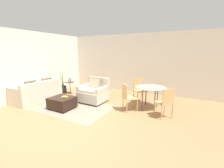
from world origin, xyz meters
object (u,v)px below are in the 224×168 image
at_px(armchair, 94,93).
at_px(tv_remote_secondary, 61,98).
at_px(picture_frame, 70,80).
at_px(dining_chair_far_left, 139,88).
at_px(ottoman, 62,102).
at_px(side_table, 70,86).
at_px(dining_table, 151,90).
at_px(couch, 38,93).
at_px(dining_chair_near_left, 128,96).
at_px(tv_remote_primary, 61,98).
at_px(book_stack, 65,97).
at_px(potted_plant, 62,88).
at_px(dining_chair_near_right, 166,101).

bearing_deg(armchair, tv_remote_secondary, -112.28).
relative_size(picture_frame, dining_chair_far_left, 0.20).
distance_m(ottoman, side_table, 1.93).
xyz_separation_m(side_table, dining_table, (3.75, -0.10, 0.28)).
xyz_separation_m(couch, dining_chair_near_left, (3.56, 0.69, 0.22)).
height_order(tv_remote_primary, dining_chair_near_left, dining_chair_near_left).
bearing_deg(couch, tv_remote_primary, -8.24).
relative_size(book_stack, picture_frame, 1.14).
bearing_deg(armchair, dining_chair_near_left, -9.72).
relative_size(picture_frame, dining_chair_near_left, 0.20).
bearing_deg(dining_chair_far_left, couch, -152.16).
height_order(ottoman, book_stack, book_stack).
height_order(tv_remote_primary, potted_plant, potted_plant).
distance_m(side_table, dining_chair_near_right, 4.41).
distance_m(potted_plant, dining_table, 4.26).
xyz_separation_m(ottoman, potted_plant, (-1.59, 1.54, -0.01)).
distance_m(armchair, potted_plant, 2.17).
xyz_separation_m(potted_plant, side_table, (0.48, 0.04, 0.17)).
bearing_deg(ottoman, potted_plant, 135.89).
xyz_separation_m(picture_frame, dining_chair_near_left, (3.15, -0.70, -0.12)).
height_order(side_table, dining_table, dining_table).
bearing_deg(dining_chair_far_left, book_stack, -134.57).
xyz_separation_m(couch, tv_remote_primary, (1.53, -0.22, 0.11)).
bearing_deg(dining_chair_near_right, potted_plant, 172.16).
bearing_deg(dining_chair_near_left, dining_chair_near_right, 0.00).
distance_m(couch, dining_table, 4.37).
relative_size(tv_remote_primary, dining_table, 0.14).
distance_m(couch, book_stack, 1.60).
xyz_separation_m(tv_remote_primary, dining_chair_near_left, (2.02, 0.91, 0.11)).
bearing_deg(armchair, picture_frame, 164.90).
height_order(book_stack, tv_remote_primary, book_stack).
distance_m(ottoman, tv_remote_primary, 0.19).
relative_size(tv_remote_secondary, potted_plant, 0.12).
distance_m(tv_remote_secondary, dining_chair_near_left, 2.22).
xyz_separation_m(couch, dining_table, (4.16, 1.28, 0.37)).
distance_m(potted_plant, dining_chair_far_left, 3.69).
relative_size(dining_table, dining_chair_far_left, 1.17).
height_order(tv_remote_primary, dining_chair_near_right, dining_chair_near_right).
height_order(picture_frame, dining_chair_near_left, dining_chair_near_left).
relative_size(couch, potted_plant, 1.66).
relative_size(couch, ottoman, 2.28).
bearing_deg(tv_remote_primary, dining_chair_far_left, 46.07).
bearing_deg(dining_chair_near_right, couch, -171.80).
xyz_separation_m(book_stack, dining_table, (2.57, 1.40, 0.24)).
xyz_separation_m(couch, potted_plant, (-0.08, 1.35, -0.08)).
relative_size(armchair, picture_frame, 5.58).
height_order(armchair, tv_remote_primary, armchair).
distance_m(couch, tv_remote_secondary, 1.58).
relative_size(book_stack, dining_chair_far_left, 0.22).
bearing_deg(side_table, tv_remote_secondary, -55.28).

